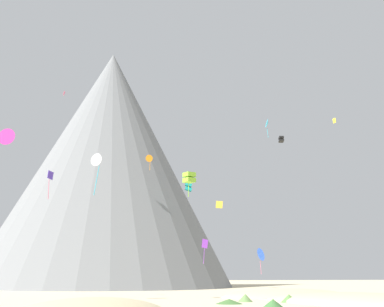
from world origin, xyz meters
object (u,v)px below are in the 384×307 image
(kite_cyan_high, at_px, (267,124))
(kite_indigo_mid, at_px, (50,178))
(bush_low_patch, at_px, (289,298))
(kite_blue_low, at_px, (261,254))
(kite_violet_low, at_px, (205,245))
(kite_white_mid, at_px, (96,161))
(kite_rainbow_high, at_px, (64,93))
(kite_yellow_high, at_px, (334,121))
(rock_massif, at_px, (107,171))
(kite_magenta_mid, at_px, (7,137))
(kite_orange_mid, at_px, (149,158))
(bush_mid_center, at_px, (273,306))
(kite_black_mid, at_px, (281,139))
(kite_teal_mid, at_px, (188,187))
(kite_gold_low, at_px, (219,205))
(bush_near_left, at_px, (229,301))
(bush_near_right, at_px, (245,298))
(kite_lime_mid, at_px, (189,178))

(kite_cyan_high, bearing_deg, kite_indigo_mid, 131.85)
(bush_low_patch, height_order, kite_blue_low, kite_blue_low)
(kite_violet_low, bearing_deg, kite_blue_low, -104.01)
(kite_white_mid, relative_size, kite_rainbow_high, 5.51)
(kite_blue_low, relative_size, kite_white_mid, 0.98)
(kite_yellow_high, height_order, kite_white_mid, kite_yellow_high)
(rock_massif, distance_m, kite_magenta_mid, 62.80)
(kite_cyan_high, relative_size, kite_indigo_mid, 1.04)
(kite_indigo_mid, bearing_deg, kite_orange_mid, -123.60)
(kite_cyan_high, relative_size, kite_violet_low, 0.99)
(kite_white_mid, bearing_deg, kite_blue_low, 78.88)
(bush_mid_center, bearing_deg, kite_cyan_high, 70.35)
(kite_black_mid, xyz_separation_m, kite_teal_mid, (-10.51, 25.31, -3.53))
(bush_mid_center, bearing_deg, kite_white_mid, 126.46)
(bush_low_patch, distance_m, kite_magenta_mid, 34.89)
(rock_massif, distance_m, kite_orange_mid, 24.62)
(kite_gold_low, relative_size, kite_orange_mid, 0.39)
(bush_near_left, bearing_deg, bush_low_patch, 10.85)
(kite_black_mid, bearing_deg, kite_indigo_mid, -170.03)
(kite_white_mid, bearing_deg, kite_black_mid, 59.97)
(bush_near_left, bearing_deg, bush_near_right, 51.33)
(kite_rainbow_high, bearing_deg, kite_yellow_high, 117.36)
(kite_gold_low, height_order, kite_orange_mid, kite_orange_mid)
(bush_low_patch, xyz_separation_m, kite_black_mid, (7.83, 20.39, 23.12))
(kite_indigo_mid, distance_m, kite_violet_low, 28.40)
(bush_low_patch, bearing_deg, kite_rainbow_high, 124.40)
(kite_lime_mid, bearing_deg, rock_massif, 164.76)
(kite_yellow_high, bearing_deg, kite_indigo_mid, -69.43)
(kite_orange_mid, bearing_deg, bush_low_patch, 124.81)
(kite_magenta_mid, height_order, kite_white_mid, kite_magenta_mid)
(kite_violet_low, height_order, kite_white_mid, kite_white_mid)
(kite_blue_low, distance_m, kite_violet_low, 14.14)
(bush_near_left, distance_m, bush_near_right, 4.18)
(bush_near_right, distance_m, kite_rainbow_high, 58.11)
(kite_cyan_high, bearing_deg, bush_near_left, 164.58)
(kite_magenta_mid, bearing_deg, kite_blue_low, -127.68)
(bush_mid_center, xyz_separation_m, kite_lime_mid, (-1.80, 26.39, 14.88))
(bush_low_patch, relative_size, kite_yellow_high, 1.79)
(kite_magenta_mid, distance_m, kite_orange_mid, 43.07)
(rock_massif, relative_size, kite_teal_mid, 43.79)
(kite_indigo_mid, relative_size, kite_orange_mid, 1.25)
(rock_massif, xyz_separation_m, kite_orange_mid, (8.05, -23.18, -2.07))
(bush_mid_center, height_order, kite_cyan_high, kite_cyan_high)
(kite_cyan_high, bearing_deg, kite_yellow_high, -154.79)
(kite_yellow_high, distance_m, kite_cyan_high, 20.08)
(bush_low_patch, height_order, kite_gold_low, kite_gold_low)
(kite_cyan_high, xyz_separation_m, kite_lime_mid, (-21.45, -28.62, -17.78))
(bush_low_patch, xyz_separation_m, kite_rainbow_high, (-27.88, 40.72, 36.19))
(kite_magenta_mid, bearing_deg, kite_orange_mid, -103.77)
(bush_mid_center, bearing_deg, kite_indigo_mid, 124.13)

